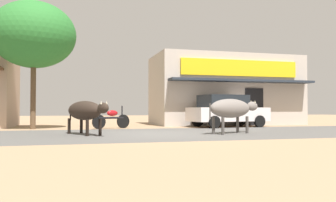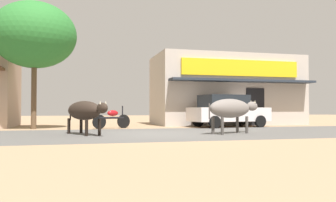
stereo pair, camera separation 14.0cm
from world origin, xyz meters
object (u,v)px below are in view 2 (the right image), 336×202
object	(u,v)px
parked_hatchback_car	(227,111)
parked_motorcycle	(112,118)
cow_near_brown	(85,111)
cow_far_dark	(231,109)
roadside_tree	(34,35)

from	to	relation	value
parked_hatchback_car	parked_motorcycle	world-z (taller)	parked_hatchback_car
cow_near_brown	cow_far_dark	bearing A→B (deg)	-9.28
parked_hatchback_car	parked_motorcycle	bearing A→B (deg)	179.47
parked_hatchback_car	cow_near_brown	size ratio (longest dim) A/B	1.55
roadside_tree	parked_hatchback_car	world-z (taller)	roadside_tree
roadside_tree	parked_hatchback_car	xyz separation A→B (m)	(9.39, -0.57, -3.50)
parked_motorcycle	parked_hatchback_car	bearing A→B (deg)	-0.53
cow_near_brown	parked_hatchback_car	bearing A→B (deg)	27.53
cow_near_brown	cow_far_dark	xyz separation A→B (m)	(5.29, -0.86, 0.07)
parked_hatchback_car	parked_motorcycle	distance (m)	5.86
roadside_tree	parked_motorcycle	bearing A→B (deg)	-8.34
cow_far_dark	parked_hatchback_car	bearing A→B (deg)	67.60
parked_hatchback_car	cow_far_dark	distance (m)	4.99
parked_hatchback_car	cow_far_dark	xyz separation A→B (m)	(-1.90, -4.61, 0.09)
parked_hatchback_car	cow_far_dark	bearing A→B (deg)	-112.40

